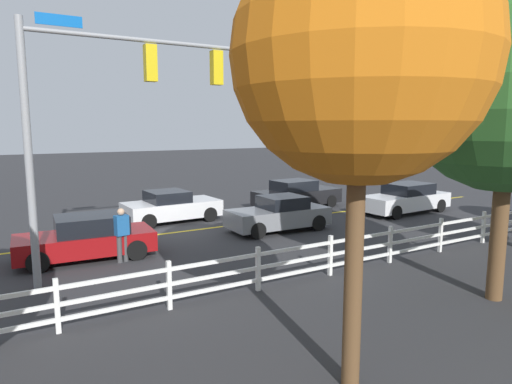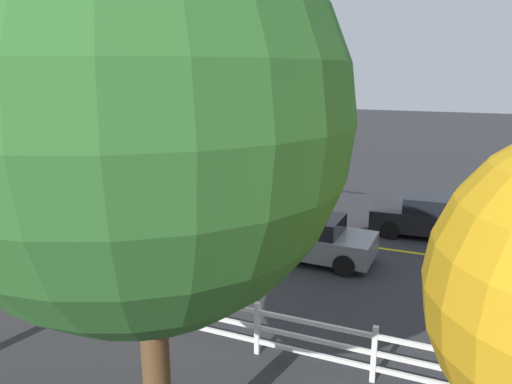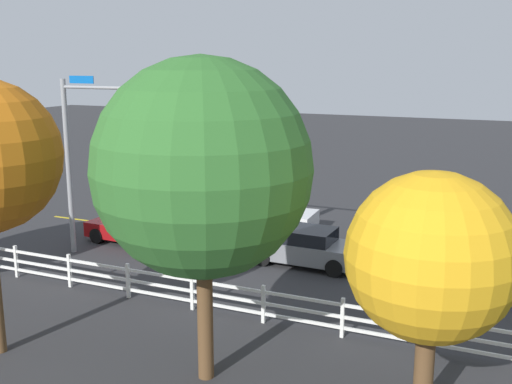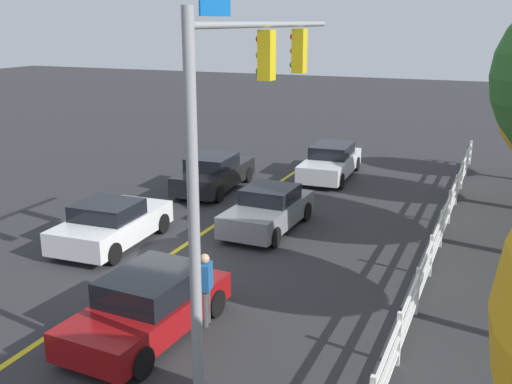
% 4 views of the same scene
% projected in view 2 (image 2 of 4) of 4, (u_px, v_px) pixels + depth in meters
% --- Properties ---
extents(ground_plane, '(120.00, 120.00, 0.00)m').
position_uv_depth(ground_plane, '(229.00, 227.00, 17.85)').
color(ground_plane, '#2D2D30').
extents(lane_center_stripe, '(28.00, 0.16, 0.01)m').
position_uv_depth(lane_center_stripe, '(333.00, 242.00, 16.33)').
color(lane_center_stripe, gold).
rests_on(lane_center_stripe, ground_plane).
extents(signal_assembly, '(7.14, 0.37, 6.93)m').
position_uv_depth(signal_assembly, '(69.00, 99.00, 14.28)').
color(signal_assembly, gray).
rests_on(signal_assembly, ground_plane).
extents(car_0, '(4.19, 2.18, 1.38)m').
position_uv_depth(car_0, '(262.00, 199.00, 19.35)').
color(car_0, silver).
rests_on(car_0, ground_plane).
extents(car_1, '(4.71, 2.08, 1.45)m').
position_uv_depth(car_1, '(437.00, 217.00, 16.72)').
color(car_1, black).
rests_on(car_1, ground_plane).
extents(car_2, '(4.14, 1.93, 1.40)m').
position_uv_depth(car_2, '(308.00, 238.00, 14.71)').
color(car_2, slate).
rests_on(car_2, ground_plane).
extents(car_4, '(4.23, 2.12, 1.39)m').
position_uv_depth(car_4, '(112.00, 213.00, 17.33)').
color(car_4, maroon).
rests_on(car_4, ground_plane).
extents(pedestrian, '(0.45, 0.34, 1.69)m').
position_uv_depth(pedestrian, '(114.00, 216.00, 16.12)').
color(pedestrian, '#3F3F42').
rests_on(pedestrian, ground_plane).
extents(white_rail_fence, '(26.10, 0.10, 1.15)m').
position_uv_depth(white_rail_fence, '(206.00, 316.00, 10.17)').
color(white_rail_fence, white).
rests_on(white_rail_fence, ground_plane).
extents(tree_3, '(5.01, 5.01, 7.64)m').
position_uv_depth(tree_3, '(141.00, 121.00, 5.60)').
color(tree_3, brown).
rests_on(tree_3, ground_plane).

